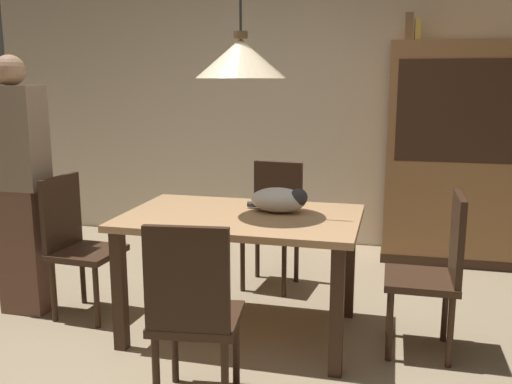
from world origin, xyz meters
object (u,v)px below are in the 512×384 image
Objects in this scene: chair_right_side at (436,267)px; person_standing at (20,186)px; cat_sleeping at (280,200)px; dining_table at (242,231)px; hutch_bookcase at (453,159)px; pendant_lamp at (241,58)px; chair_left_side at (76,240)px; chair_far_back at (274,219)px; book_yellow_short at (417,30)px; book_brown_thick at (409,28)px; chair_near_front at (193,309)px.

person_standing is at bearing -179.25° from chair_right_side.
cat_sleeping is at bearing 5.00° from person_standing.
hutch_bookcase reaches higher than dining_table.
chair_right_side is 0.72× the size of pendant_lamp.
chair_left_side is 3.08m from hutch_bookcase.
chair_left_side and chair_far_back have the same top height.
pendant_lamp is (0.00, 0.00, 1.01)m from dining_table.
book_yellow_short is at bearing 64.63° from cat_sleeping.
book_brown_thick reaches higher than dining_table.
chair_far_back is (0.01, 0.88, -0.14)m from dining_table.
cat_sleeping is at bearing 172.87° from chair_right_side.
cat_sleeping is 2.17m from book_yellow_short.
book_yellow_short is (0.80, 1.68, 1.11)m from cat_sleeping.
hutch_bookcase is at bearing 63.24° from chair_near_front.
pendant_lamp is (-0.01, -0.88, 1.15)m from chair_far_back.
cat_sleeping is 2.15m from book_brown_thick.
chair_near_front is 1.45m from pendant_lamp.
person_standing is (-1.50, 0.84, 0.35)m from chair_near_front.
book_brown_thick is (2.07, 1.79, 1.45)m from chair_left_side.
pendant_lamp reaches higher than hutch_bookcase.
dining_table is 7.00× the size of book_yellow_short.
hutch_bookcase is (0.23, 1.79, 0.38)m from chair_right_side.
book_yellow_short reaches higher than dining_table.
book_yellow_short reaches higher than chair_left_side.
chair_far_back is 0.72× the size of pendant_lamp.
book_yellow_short is (1.00, 2.67, 1.43)m from chair_near_front.
chair_near_front is at bearing -29.33° from person_standing.
person_standing is at bearing -178.71° from dining_table.
chair_far_back is 2.38× the size of cat_sleeping.
person_standing is (-1.50, -0.91, 0.35)m from chair_far_back.
pendant_lamp is at bearing 90.61° from chair_near_front.
hutch_bookcase reaches higher than chair_near_front.
person_standing reaches higher than chair_left_side.
chair_right_side is 2.31m from book_brown_thick.
chair_near_front is 2.38× the size of cat_sleeping.
book_yellow_short reaches higher than person_standing.
chair_far_back is 1.45m from pendant_lamp.
dining_table is 1.51m from person_standing.
chair_left_side is (-1.13, 0.00, -0.14)m from dining_table.
cat_sleeping is 0.30× the size of pendant_lamp.
dining_table is 2.41m from book_brown_thick.
pendant_lamp is (-0.01, 0.88, 1.15)m from chair_near_front.
chair_left_side is at bearing 179.75° from pendant_lamp.
book_yellow_short is at bearing 42.53° from chair_far_back.
chair_right_side is at bearing 0.04° from dining_table.
chair_right_side is 4.65× the size of book_yellow_short.
chair_right_side is 3.88× the size of book_brown_thick.
dining_table is 1.14m from chair_right_side.
hutch_bookcase reaches higher than chair_left_side.
chair_right_side is 1.84m from hutch_bookcase.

